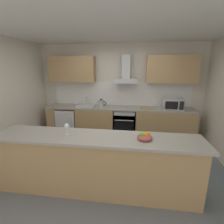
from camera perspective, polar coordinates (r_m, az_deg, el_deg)
name	(u,v)px	position (r m, az deg, el deg)	size (l,w,h in m)	color
ground	(111,169)	(3.60, -0.50, -18.60)	(5.56, 4.80, 0.02)	slate
ceiling	(110,26)	(3.08, -0.62, 26.80)	(5.56, 4.80, 0.02)	white
wall_back	(120,91)	(5.00, 2.84, 7.01)	(5.56, 0.12, 2.60)	silver
backsplash_tile	(120,94)	(4.94, 2.76, 6.10)	(3.88, 0.02, 0.66)	white
counter_back	(119,123)	(4.82, 2.30, -3.65)	(4.01, 0.60, 0.90)	tan
counter_island	(97,164)	(2.84, -5.13, -16.86)	(3.22, 0.64, 0.95)	tan
upper_cabinets	(120,69)	(4.73, 2.67, 13.99)	(3.96, 0.32, 0.70)	tan
oven	(125,123)	(4.78, 4.27, -3.72)	(0.60, 0.62, 0.80)	slate
refrigerator	(69,122)	(5.15, -14.19, -3.19)	(0.58, 0.60, 0.85)	white
microwave	(173,104)	(4.69, 19.53, 2.57)	(0.50, 0.38, 0.30)	#B7BABC
sink	(86,105)	(4.86, -8.69, 2.18)	(0.50, 0.40, 0.26)	silver
kettle	(101,104)	(4.69, -3.64, 2.84)	(0.29, 0.15, 0.24)	#B7BABC
range_hood	(126,74)	(4.67, 4.69, 12.45)	(0.62, 0.45, 0.72)	#B7BABC
wine_glass	(67,127)	(2.75, -14.85, -4.79)	(0.08, 0.08, 0.18)	silver
fruit_bowl	(145,137)	(2.54, 10.83, -8.08)	(0.22, 0.22, 0.13)	#B24C47
chopping_board	(147,108)	(4.63, 11.48, 1.24)	(0.34, 0.22, 0.02)	tan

